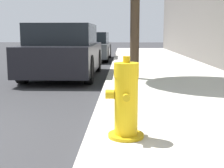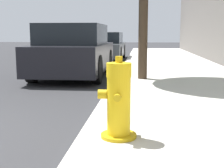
% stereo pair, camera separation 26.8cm
% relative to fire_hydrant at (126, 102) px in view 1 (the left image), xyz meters
% --- Properties ---
extents(fire_hydrant, '(0.39, 0.39, 0.83)m').
position_rel_fire_hydrant_xyz_m(fire_hydrant, '(0.00, 0.00, 0.00)').
color(fire_hydrant, '#C39C11').
rests_on(fire_hydrant, sidewalk_slab).
extents(parked_car_near, '(1.81, 3.99, 1.45)m').
position_rel_fire_hydrant_xyz_m(parked_car_near, '(-1.65, 5.48, 0.19)').
color(parked_car_near, black).
rests_on(parked_car_near, ground_plane).
extents(parked_car_mid, '(1.82, 4.23, 1.25)m').
position_rel_fire_hydrant_xyz_m(parked_car_mid, '(-1.55, 11.12, 0.10)').
color(parked_car_mid, '#4C5156').
rests_on(parked_car_mid, ground_plane).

